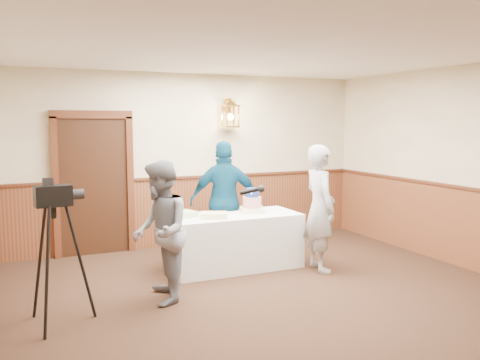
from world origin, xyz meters
The scene contains 10 objects.
ground centered at (0.00, 0.00, 0.00)m, with size 7.00×7.00×0.00m, color black.
room_shell centered at (-0.05, 0.45, 1.52)m, with size 6.02×7.02×2.81m.
display_table centered at (0.05, 1.90, 0.38)m, with size 1.80×0.80×0.75m, color white.
tiered_cake centered at (0.36, 1.97, 0.88)m, with size 0.42×0.42×0.34m.
sheet_cake_yellow centered at (-0.29, 1.78, 0.79)m, with size 0.35×0.26×0.07m, color #DFE589.
sheet_cake_green centered at (-0.67, 1.99, 0.79)m, with size 0.34×0.27×0.08m, color #9ABF87.
interviewer centered at (-1.23, 0.99, 0.80)m, with size 1.49×0.88×1.60m.
baker centered at (1.07, 1.32, 0.86)m, with size 0.63×0.41×1.72m, color #A0A0A5.
assistant_p centered at (0.10, 2.33, 0.87)m, with size 1.02×0.43×1.75m, color navy.
tv_camera_rig centered at (-2.35, 0.79, 0.63)m, with size 0.55×0.51×1.41m.
Camera 1 is at (-2.68, -4.44, 2.02)m, focal length 38.00 mm.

